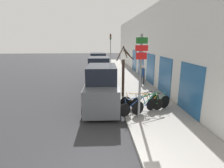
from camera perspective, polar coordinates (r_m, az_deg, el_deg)
ground_plane at (r=15.77m, az=-3.65°, el=0.32°), size 80.00×80.00×0.00m
sidewalk_curb at (r=18.70m, az=4.16°, el=2.70°), size 3.20×32.00×0.15m
building_facade at (r=18.64m, az=9.80°, el=12.23°), size 0.23×32.00×6.50m
signpost at (r=7.93m, az=9.26°, el=3.50°), size 0.56×0.13×3.84m
bicycle_0 at (r=8.88m, az=8.73°, el=-7.11°), size 2.12×0.92×0.89m
bicycle_1 at (r=9.23m, az=12.91°, el=-6.30°), size 2.30×1.10×0.97m
bicycle_2 at (r=9.45m, az=9.58°, el=-5.85°), size 2.20×0.65×0.89m
bicycle_3 at (r=9.87m, az=10.90°, el=-5.15°), size 1.84×1.03×0.84m
parked_car_0 at (r=9.98m, az=-3.28°, el=-1.30°), size 2.11×4.81×2.39m
parked_car_1 at (r=15.06m, az=-4.20°, el=3.84°), size 2.18×4.33×2.38m
parked_car_2 at (r=20.65m, az=-4.62°, el=6.56°), size 2.22×4.75×2.37m
pedestrian_near at (r=14.70m, az=9.95°, el=3.35°), size 0.40×0.35×1.57m
street_tree at (r=11.32m, az=3.83°, el=3.93°), size 1.26×2.02×3.24m
traffic_light at (r=23.54m, az=-0.49°, el=12.29°), size 0.20×0.30×4.50m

